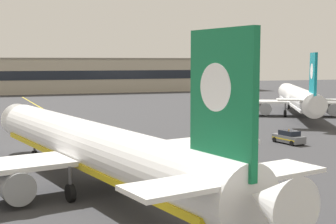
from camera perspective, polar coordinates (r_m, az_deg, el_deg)
taxiway_centreline at (r=56.17m, az=-6.51°, el=-4.37°), size 12.93×179.58×0.01m
airliner_foreground at (r=37.97m, az=-8.84°, el=-4.23°), size 32.22×40.98×11.65m
airliner_background at (r=92.16m, az=15.08°, el=1.56°), size 30.05×37.59×11.37m
service_car_nearest at (r=61.37m, az=14.01°, el=-2.91°), size 2.54×4.43×1.79m
terminal_building at (r=158.04m, az=-16.52°, el=4.10°), size 157.24×12.40×11.15m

